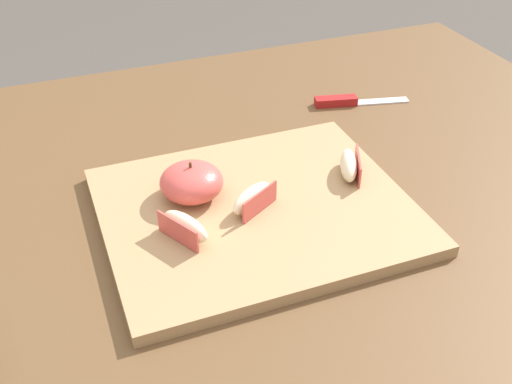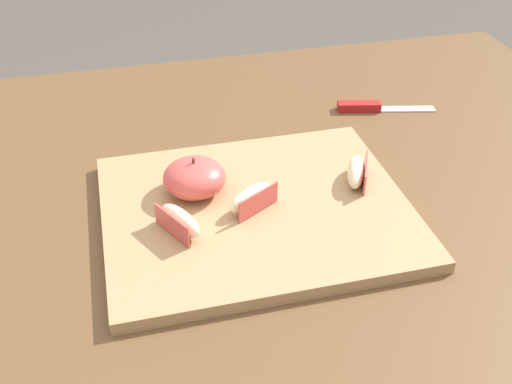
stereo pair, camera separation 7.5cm
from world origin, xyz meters
name	(u,v)px [view 2 (the right image)]	position (x,y,z in m)	size (l,w,h in m)	color
dining_table	(228,251)	(0.00, 0.00, 0.63)	(1.31, 0.92, 0.72)	brown
cutting_board	(256,210)	(0.03, -0.05, 0.73)	(0.38, 0.32, 0.02)	#A37F56
apple_half_skin_up	(194,177)	(-0.04, 0.00, 0.76)	(0.08, 0.08, 0.05)	#D14C47
apple_wedge_back	(357,172)	(0.17, -0.03, 0.75)	(0.05, 0.07, 0.03)	beige
apple_wedge_front	(180,221)	(-0.07, -0.08, 0.75)	(0.05, 0.07, 0.03)	beige
apple_wedge_left	(252,198)	(0.02, -0.05, 0.75)	(0.07, 0.06, 0.03)	beige
paring_knife	(367,107)	(0.27, 0.18, 0.73)	(0.16, 0.05, 0.01)	silver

